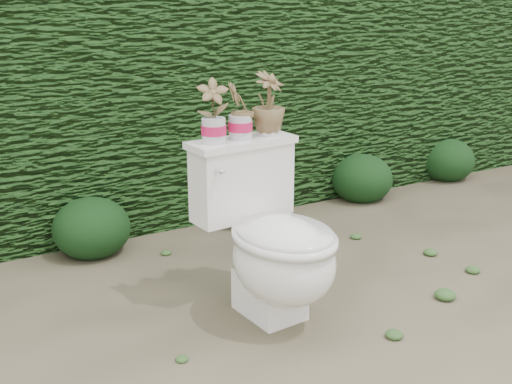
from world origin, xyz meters
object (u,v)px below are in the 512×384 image
potted_plant_center (240,113)px  toilet (273,242)px  potted_plant_left (213,113)px  potted_plant_right (268,105)px

potted_plant_center → toilet: bearing=79.2°
toilet → potted_plant_left: potted_plant_left is taller
potted_plant_left → potted_plant_center: 0.14m
toilet → potted_plant_center: (-0.03, 0.24, 0.54)m
potted_plant_right → potted_plant_left: bearing=161.6°
potted_plant_center → potted_plant_right: potted_plant_right is taller
toilet → potted_plant_left: size_ratio=2.93×
potted_plant_center → potted_plant_left: bearing=-12.6°
toilet → potted_plant_right: bearing=58.6°
potted_plant_left → potted_plant_right: potted_plant_right is taller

